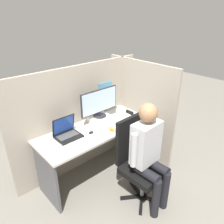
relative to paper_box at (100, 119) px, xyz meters
name	(u,v)px	position (x,y,z in m)	size (l,w,h in m)	color
ground_plane	(111,184)	(-0.18, -0.43, -0.80)	(12.00, 12.00, 0.00)	slate
cubicle_panel_back	(81,119)	(-0.17, 0.22, -0.02)	(2.08, 0.05, 1.55)	gray
cubicle_panel_right	(140,111)	(0.64, -0.18, -0.02)	(0.04, 1.25, 1.55)	gray
desk	(96,140)	(-0.18, -0.12, -0.22)	(1.58, 0.62, 0.75)	beige
paper_box	(100,119)	(0.00, 0.00, 0.00)	(0.29, 0.24, 0.08)	white
monitor	(99,102)	(0.00, 0.00, 0.25)	(0.60, 0.18, 0.39)	#232328
laptop	(67,133)	(-0.56, -0.03, 0.01)	(0.30, 0.24, 0.26)	black
mouse	(91,132)	(-0.29, -0.18, -0.03)	(0.07, 0.04, 0.03)	black
stapler	(130,112)	(0.50, -0.11, -0.02)	(0.04, 0.13, 0.04)	black
carrot_toy	(113,130)	(-0.05, -0.33, -0.02)	(0.05, 0.12, 0.05)	orange
office_chair	(138,160)	(-0.03, -0.75, -0.26)	(0.52, 0.56, 1.06)	black
person	(149,150)	(-0.04, -0.92, -0.03)	(0.48, 0.43, 1.31)	black
coffee_mug	(120,110)	(0.40, 0.01, 0.01)	(0.08, 0.08, 0.11)	white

